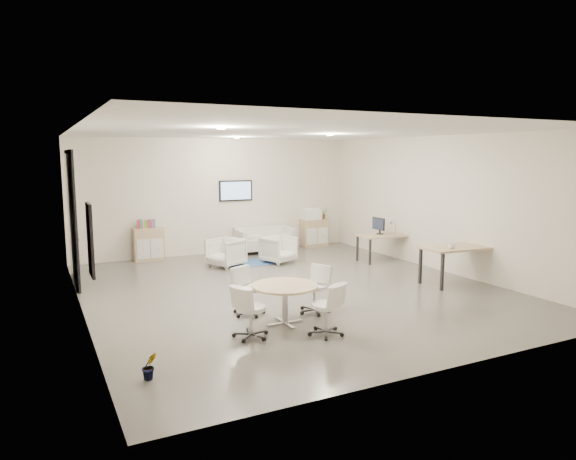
% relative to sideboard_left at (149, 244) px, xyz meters
% --- Properties ---
extents(room_shell, '(9.60, 10.60, 4.80)m').
position_rel_sideboard_left_xyz_m(room_shell, '(2.02, -4.28, 1.17)').
color(room_shell, '#595651').
rests_on(room_shell, ground).
extents(glass_door, '(0.09, 1.90, 2.85)m').
position_rel_sideboard_left_xyz_m(glass_door, '(-1.93, -1.77, 1.08)').
color(glass_door, black).
rests_on(glass_door, room_shell).
extents(artwork, '(0.05, 0.54, 1.04)m').
position_rel_sideboard_left_xyz_m(artwork, '(-1.95, -5.88, 1.12)').
color(artwork, black).
rests_on(artwork, room_shell).
extents(wall_tv, '(0.98, 0.06, 0.58)m').
position_rel_sideboard_left_xyz_m(wall_tv, '(2.52, 0.19, 1.32)').
color(wall_tv, black).
rests_on(wall_tv, room_shell).
extents(ceiling_spots, '(3.14, 4.14, 0.03)m').
position_rel_sideboard_left_xyz_m(ceiling_spots, '(1.82, -3.44, 2.75)').
color(ceiling_spots, '#FFEAC6').
rests_on(ceiling_spots, room_shell).
extents(sideboard_left, '(0.76, 0.40, 0.86)m').
position_rel_sideboard_left_xyz_m(sideboard_left, '(0.00, 0.00, 0.00)').
color(sideboard_left, tan).
rests_on(sideboard_left, room_shell).
extents(sideboard_right, '(0.82, 0.40, 0.82)m').
position_rel_sideboard_left_xyz_m(sideboard_right, '(4.97, -0.00, -0.02)').
color(sideboard_right, tan).
rests_on(sideboard_right, room_shell).
extents(books, '(0.44, 0.14, 0.22)m').
position_rel_sideboard_left_xyz_m(books, '(-0.04, 0.00, 0.54)').
color(books, red).
rests_on(books, sideboard_left).
extents(printer, '(0.58, 0.50, 0.37)m').
position_rel_sideboard_left_xyz_m(printer, '(4.89, 0.00, 0.56)').
color(printer, white).
rests_on(printer, sideboard_right).
extents(loveseat, '(1.65, 0.86, 0.61)m').
position_rel_sideboard_left_xyz_m(loveseat, '(3.22, -0.19, -0.10)').
color(loveseat, silver).
rests_on(loveseat, room_shell).
extents(blue_rug, '(1.36, 0.94, 0.01)m').
position_rel_sideboard_left_xyz_m(blue_rug, '(2.17, -1.51, -0.42)').
color(blue_rug, navy).
rests_on(blue_rug, room_shell).
extents(armchair_left, '(0.96, 0.98, 0.77)m').
position_rel_sideboard_left_xyz_m(armchair_left, '(1.56, -1.61, -0.04)').
color(armchair_left, silver).
rests_on(armchair_left, room_shell).
extents(armchair_right, '(0.91, 0.88, 0.74)m').
position_rel_sideboard_left_xyz_m(armchair_right, '(2.93, -1.77, -0.05)').
color(armchair_right, silver).
rests_on(armchair_right, room_shell).
extents(desk_rear, '(1.36, 0.75, 0.68)m').
position_rel_sideboard_left_xyz_m(desk_rear, '(5.48, -2.77, 0.19)').
color(desk_rear, tan).
rests_on(desk_rear, room_shell).
extents(desk_front, '(1.59, 0.88, 0.80)m').
position_rel_sideboard_left_xyz_m(desk_front, '(5.43, -5.44, 0.29)').
color(desk_front, tan).
rests_on(desk_front, room_shell).
extents(monitor, '(0.20, 0.50, 0.44)m').
position_rel_sideboard_left_xyz_m(monitor, '(5.44, -2.62, 0.49)').
color(monitor, black).
rests_on(monitor, desk_rear).
extents(round_table, '(1.08, 1.08, 0.66)m').
position_rel_sideboard_left_xyz_m(round_table, '(0.92, -6.23, 0.14)').
color(round_table, tan).
rests_on(round_table, room_shell).
extents(meeting_chairs, '(2.24, 2.24, 0.82)m').
position_rel_sideboard_left_xyz_m(meeting_chairs, '(0.92, -6.23, -0.02)').
color(meeting_chairs, white).
rests_on(meeting_chairs, room_shell).
extents(plant_cabinet, '(0.37, 0.39, 0.25)m').
position_rel_sideboard_left_xyz_m(plant_cabinet, '(5.26, -0.02, 0.52)').
color(plant_cabinet, '#3F7F3F').
rests_on(plant_cabinet, sideboard_right).
extents(plant_floor, '(0.25, 0.37, 0.15)m').
position_rel_sideboard_left_xyz_m(plant_floor, '(-1.49, -7.38, -0.35)').
color(plant_floor, '#3F7F3F').
rests_on(plant_floor, room_shell).
extents(cup, '(0.14, 0.11, 0.13)m').
position_rel_sideboard_left_xyz_m(cup, '(5.13, -5.58, 0.44)').
color(cup, white).
rests_on(cup, desk_front).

